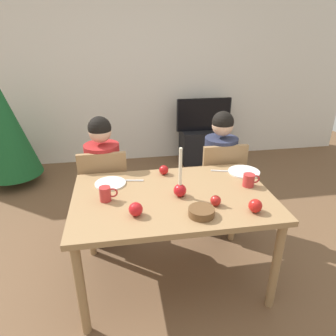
{
  "coord_description": "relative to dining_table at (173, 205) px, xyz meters",
  "views": [
    {
      "loc": [
        -0.34,
        -1.85,
        1.81
      ],
      "look_at": [
        0.0,
        0.2,
        0.87
      ],
      "focal_mm": 32.56,
      "sensor_mm": 36.0,
      "label": 1
    }
  ],
  "objects": [
    {
      "name": "mug_left",
      "position": [
        -0.46,
        0.0,
        0.13
      ],
      "size": [
        0.12,
        0.08,
        0.1
      ],
      "color": "#B72D2D",
      "rests_on": "dining_table"
    },
    {
      "name": "fork_right",
      "position": [
        0.47,
        0.32,
        0.09
      ],
      "size": [
        0.18,
        0.06,
        0.01
      ],
      "primitive_type": "cube",
      "rotation": [
        0.0,
        0.0,
        -0.28
      ],
      "color": "silver",
      "rests_on": "dining_table"
    },
    {
      "name": "ground_plane",
      "position": [
        0.0,
        0.0,
        -0.67
      ],
      "size": [
        7.68,
        7.68,
        0.0
      ],
      "primitive_type": "plane",
      "color": "brown"
    },
    {
      "name": "apple_by_left_plate",
      "position": [
        -0.01,
        0.35,
        0.12
      ],
      "size": [
        0.08,
        0.08,
        0.08
      ],
      "primitive_type": "sphere",
      "color": "#B21516",
      "rests_on": "dining_table"
    },
    {
      "name": "plate_right",
      "position": [
        0.64,
        0.27,
        0.09
      ],
      "size": [
        0.26,
        0.26,
        0.01
      ],
      "primitive_type": "cylinder",
      "color": "white",
      "rests_on": "dining_table"
    },
    {
      "name": "tv_stand",
      "position": [
        0.87,
        2.3,
        -0.43
      ],
      "size": [
        0.64,
        0.4,
        0.48
      ],
      "primitive_type": "cube",
      "color": "black",
      "rests_on": "ground"
    },
    {
      "name": "plate_left",
      "position": [
        -0.44,
        0.24,
        0.09
      ],
      "size": [
        0.23,
        0.23,
        0.01
      ],
      "primitive_type": "cylinder",
      "color": "white",
      "rests_on": "dining_table"
    },
    {
      "name": "mug_right",
      "position": [
        0.58,
        0.04,
        0.13
      ],
      "size": [
        0.13,
        0.08,
        0.1
      ],
      "color": "#B72D2D",
      "rests_on": "dining_table"
    },
    {
      "name": "apple_by_right_mug",
      "position": [
        0.26,
        -0.18,
        0.12
      ],
      "size": [
        0.07,
        0.07,
        0.07
      ],
      "primitive_type": "sphere",
      "color": "#B01D19",
      "rests_on": "dining_table"
    },
    {
      "name": "christmas_tree",
      "position": [
        -1.69,
        1.95,
        0.08
      ],
      "size": [
        0.69,
        0.69,
        1.43
      ],
      "color": "brown",
      "rests_on": "ground"
    },
    {
      "name": "person_left_child",
      "position": [
        -0.5,
        0.64,
        -0.1
      ],
      "size": [
        0.3,
        0.3,
        1.17
      ],
      "color": "#33384C",
      "rests_on": "ground"
    },
    {
      "name": "chair_right",
      "position": [
        0.56,
        0.61,
        -0.15
      ],
      "size": [
        0.4,
        0.4,
        0.9
      ],
      "color": "#99754C",
      "rests_on": "ground"
    },
    {
      "name": "bowl_walnuts",
      "position": [
        0.13,
        -0.29,
        0.11
      ],
      "size": [
        0.17,
        0.17,
        0.05
      ],
      "primitive_type": "cylinder",
      "color": "brown",
      "rests_on": "dining_table"
    },
    {
      "name": "apple_far_edge",
      "position": [
        0.48,
        -0.3,
        0.13
      ],
      "size": [
        0.09,
        0.09,
        0.09
      ],
      "primitive_type": "sphere",
      "color": "red",
      "rests_on": "dining_table"
    },
    {
      "name": "back_wall",
      "position": [
        0.0,
        2.6,
        0.63
      ],
      "size": [
        6.4,
        0.1,
        2.6
      ],
      "primitive_type": "cube",
      "color": "silver",
      "rests_on": "ground"
    },
    {
      "name": "apple_near_candle",
      "position": [
        -0.27,
        -0.22,
        0.13
      ],
      "size": [
        0.09,
        0.09,
        0.09
      ],
      "primitive_type": "sphere",
      "color": "red",
      "rests_on": "dining_table"
    },
    {
      "name": "chair_left",
      "position": [
        -0.5,
        0.61,
        -0.15
      ],
      "size": [
        0.4,
        0.4,
        0.9
      ],
      "color": "#99754C",
      "rests_on": "ground"
    },
    {
      "name": "person_right_child",
      "position": [
        0.56,
        0.64,
        -0.1
      ],
      "size": [
        0.3,
        0.3,
        1.17
      ],
      "color": "#33384C",
      "rests_on": "ground"
    },
    {
      "name": "dining_table",
      "position": [
        0.0,
        0.0,
        0.0
      ],
      "size": [
        1.4,
        0.9,
        0.75
      ],
      "color": "#99754C",
      "rests_on": "ground"
    },
    {
      "name": "fork_left",
      "position": [
        -0.27,
        0.27,
        0.09
      ],
      "size": [
        0.18,
        0.04,
        0.01
      ],
      "primitive_type": "cube",
      "rotation": [
        0.0,
        0.0,
        -0.17
      ],
      "color": "silver",
      "rests_on": "dining_table"
    },
    {
      "name": "tv",
      "position": [
        0.87,
        2.3,
        0.04
      ],
      "size": [
        0.79,
        0.05,
        0.46
      ],
      "color": "black",
      "rests_on": "tv_stand"
    },
    {
      "name": "candle_centerpiece",
      "position": [
        0.05,
        -0.02,
        0.16
      ],
      "size": [
        0.09,
        0.09,
        0.36
      ],
      "color": "red",
      "rests_on": "dining_table"
    }
  ]
}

